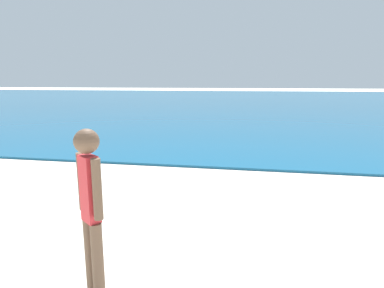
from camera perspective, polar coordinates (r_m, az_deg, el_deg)
water at (r=37.47m, az=8.91°, el=7.95°), size 160.00×60.00×0.06m
person_standing at (r=3.10m, az=-17.68°, el=-10.78°), size 0.33×0.27×1.68m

